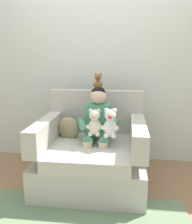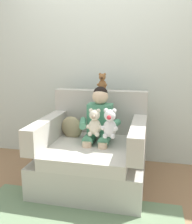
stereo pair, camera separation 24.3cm
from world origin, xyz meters
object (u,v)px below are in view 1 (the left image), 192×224
(armchair, at_px, (92,155))
(plush_white, at_px, (110,124))
(plush_cream, at_px, (95,123))
(plush_brown_on_backrest, at_px, (98,82))
(throw_pillow, at_px, (69,128))
(seated_child, at_px, (98,122))

(armchair, height_order, plush_white, armchair)
(plush_cream, xyz_separation_m, plush_brown_on_backrest, (-0.02, 0.48, 0.36))
(plush_white, height_order, throw_pillow, plush_white)
(armchair, distance_m, throw_pillow, 0.40)
(armchair, bearing_deg, plush_brown_on_backrest, 87.11)
(plush_cream, height_order, throw_pillow, plush_cream)
(armchair, height_order, plush_cream, armchair)
(plush_brown_on_backrest, bearing_deg, seated_child, -81.65)
(seated_child, height_order, plush_cream, seated_child)
(armchair, relative_size, throw_pillow, 4.18)
(armchair, relative_size, plush_cream, 3.94)
(armchair, bearing_deg, throw_pillow, 152.03)
(plush_white, bearing_deg, armchair, 158.75)
(seated_child, relative_size, plush_brown_on_backrest, 4.09)
(armchair, relative_size, plush_white, 3.74)
(seated_child, relative_size, plush_white, 2.84)
(plush_brown_on_backrest, bearing_deg, armchair, -90.17)
(plush_white, relative_size, throw_pillow, 1.12)
(armchair, bearing_deg, plush_cream, -66.43)
(throw_pillow, bearing_deg, plush_cream, -36.56)
(plush_brown_on_backrest, xyz_separation_m, throw_pillow, (-0.30, -0.24, -0.50))
(plush_white, distance_m, plush_cream, 0.16)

